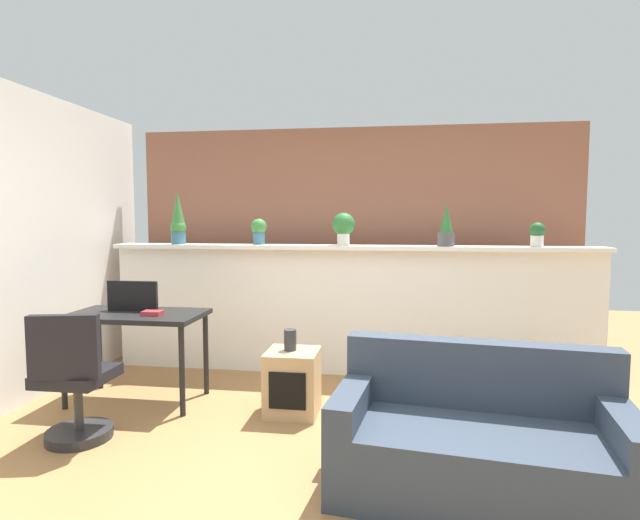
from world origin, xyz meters
name	(u,v)px	position (x,y,z in m)	size (l,w,h in m)	color
ground_plane	(319,474)	(0.00, 0.00, 0.00)	(12.00, 12.00, 0.00)	#9E7042
divider_wall	(348,312)	(0.00, 2.00, 0.62)	(4.71, 0.16, 1.23)	white
plant_shelf	(348,247)	(0.00, 1.96, 1.25)	(4.71, 0.31, 0.04)	white
brick_wall_behind	(353,244)	(0.00, 2.60, 1.25)	(4.71, 0.10, 2.50)	#935B47
potted_plant_0	(178,220)	(-1.72, 1.94, 1.51)	(0.16, 0.16, 0.53)	#386B84
potted_plant_1	(259,230)	(-0.90, 1.99, 1.42)	(0.16, 0.16, 0.26)	#386B84
potted_plant_2	(343,226)	(-0.05, 1.97, 1.46)	(0.22, 0.22, 0.31)	silver
potted_plant_3	(446,228)	(0.91, 1.93, 1.44)	(0.16, 0.16, 0.38)	#4C4C51
potted_plant_4	(537,234)	(1.73, 1.95, 1.39)	(0.14, 0.14, 0.22)	silver
desk	(136,323)	(-1.68, 0.98, 0.67)	(1.10, 0.60, 0.75)	black
tv_monitor	(132,296)	(-1.75, 1.06, 0.88)	(0.44, 0.04, 0.25)	black
office_chair	(74,387)	(-1.71, 0.18, 0.39)	(0.48, 0.49, 0.91)	#262628
side_cube_shelf	(292,382)	(-0.34, 0.90, 0.25)	(0.40, 0.41, 0.50)	tan
vase_on_shelf	(290,340)	(-0.36, 0.92, 0.58)	(0.10, 0.10, 0.16)	#2D2D33
book_on_desk	(152,313)	(-1.49, 0.90, 0.77)	(0.15, 0.10, 0.04)	#B22D33
couch	(477,444)	(0.90, -0.07, 0.28)	(1.65, 0.96, 0.80)	#333D4C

